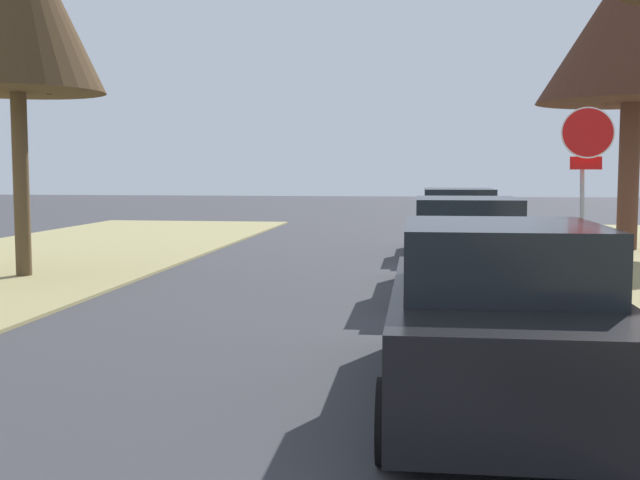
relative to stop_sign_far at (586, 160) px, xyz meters
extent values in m
cylinder|color=#9EA0A5|center=(0.00, 0.16, -1.01)|extent=(0.07, 0.41, 2.23)
cylinder|color=white|center=(0.00, -0.07, 0.42)|extent=(0.81, 0.17, 0.80)
cylinder|color=red|center=(0.00, -0.06, 0.42)|extent=(0.77, 0.18, 0.76)
cube|color=red|center=(0.00, 0.01, -0.05)|extent=(0.48, 0.08, 0.20)
cylinder|color=brown|center=(2.48, 7.56, -0.32)|extent=(0.49, 0.49, 3.61)
cone|color=#44271B|center=(2.48, 7.56, 3.33)|extent=(4.58, 4.58, 3.70)
cylinder|color=brown|center=(1.99, 7.64, 2.32)|extent=(0.41, 1.21, 1.79)
cylinder|color=brown|center=(2.28, 7.96, 1.91)|extent=(1.05, 0.67, 1.01)
cylinder|color=brown|center=(-9.91, 0.99, -0.43)|extent=(0.29, 0.29, 3.39)
cylinder|color=brown|center=(-9.51, 0.97, 2.00)|extent=(0.17, 0.93, 1.54)
cylinder|color=brown|center=(-10.21, 1.30, 1.88)|extent=(0.79, 0.76, 1.31)
cylinder|color=brown|center=(-9.82, 1.55, 1.77)|extent=(1.22, 0.33, 1.11)
cube|color=black|center=(-1.82, -5.77, -1.58)|extent=(1.87, 4.42, 0.85)
cube|color=black|center=(-1.82, -5.99, -0.88)|extent=(1.62, 2.04, 0.56)
cylinder|color=black|center=(-2.71, -4.13, -1.87)|extent=(0.21, 0.60, 0.60)
cylinder|color=black|center=(-0.97, -4.11, -1.87)|extent=(0.21, 0.60, 0.60)
cylinder|color=black|center=(-2.68, -7.43, -1.87)|extent=(0.21, 0.60, 0.60)
cube|color=white|center=(-1.81, 0.22, -1.58)|extent=(1.87, 4.42, 0.85)
cube|color=black|center=(-1.81, 0.00, -0.88)|extent=(1.62, 2.04, 0.56)
cylinder|color=black|center=(-2.70, 1.86, -1.87)|extent=(0.21, 0.60, 0.60)
cylinder|color=black|center=(-0.96, 1.88, -1.87)|extent=(0.21, 0.60, 0.60)
cylinder|color=black|center=(-2.67, -1.44, -1.87)|extent=(0.21, 0.60, 0.60)
cylinder|color=black|center=(-0.93, -1.42, -1.87)|extent=(0.21, 0.60, 0.60)
cube|color=#BCBCC1|center=(-1.71, 6.32, -1.58)|extent=(1.87, 4.42, 0.85)
cube|color=black|center=(-1.71, 6.10, -0.88)|extent=(1.62, 2.04, 0.56)
cylinder|color=black|center=(-2.60, 7.96, -1.87)|extent=(0.21, 0.60, 0.60)
cylinder|color=black|center=(-0.86, 7.98, -1.87)|extent=(0.21, 0.60, 0.60)
cylinder|color=black|center=(-2.56, 4.66, -1.87)|extent=(0.21, 0.60, 0.60)
cylinder|color=black|center=(-0.82, 4.68, -1.87)|extent=(0.21, 0.60, 0.60)
camera|label=1|loc=(-2.45, -12.71, -0.15)|focal=44.06mm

